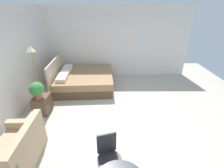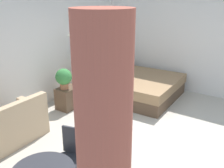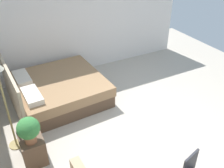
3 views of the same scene
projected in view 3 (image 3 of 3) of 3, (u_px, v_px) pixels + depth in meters
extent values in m
cube|color=#B2A899|center=(149.00, 132.00, 5.25)|extent=(9.40, 8.91, 0.02)
cube|color=silver|center=(85.00, 21.00, 6.88)|extent=(0.12, 5.91, 2.85)
cube|color=brown|center=(60.00, 94.00, 6.14)|extent=(2.01, 2.08, 0.31)
cube|color=#93704C|center=(58.00, 84.00, 6.00)|extent=(2.05, 2.12, 0.24)
cube|color=tan|center=(13.00, 92.00, 5.49)|extent=(1.98, 0.15, 1.12)
cube|color=silver|center=(32.00, 96.00, 5.29)|extent=(0.71, 0.35, 0.12)
cube|color=silver|center=(22.00, 78.00, 5.91)|extent=(0.71, 0.35, 0.12)
cube|color=brown|center=(33.00, 148.00, 4.50)|extent=(0.54, 0.39, 0.52)
cylinder|color=#935B3D|center=(31.00, 138.00, 4.25)|extent=(0.19, 0.19, 0.13)
sphere|color=#387F3D|center=(28.00, 128.00, 4.13)|extent=(0.38, 0.38, 0.38)
cylinder|color=#99844C|center=(17.00, 144.00, 4.92)|extent=(0.28, 0.28, 0.02)
cylinder|color=#99844C|center=(7.00, 111.00, 4.48)|extent=(0.04, 0.04, 1.64)
cube|color=#2D2D33|center=(190.00, 165.00, 3.66)|extent=(0.12, 0.33, 0.40)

